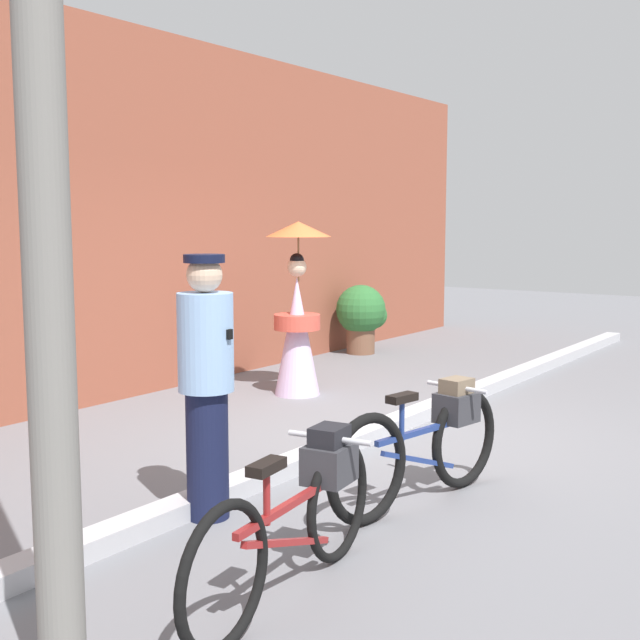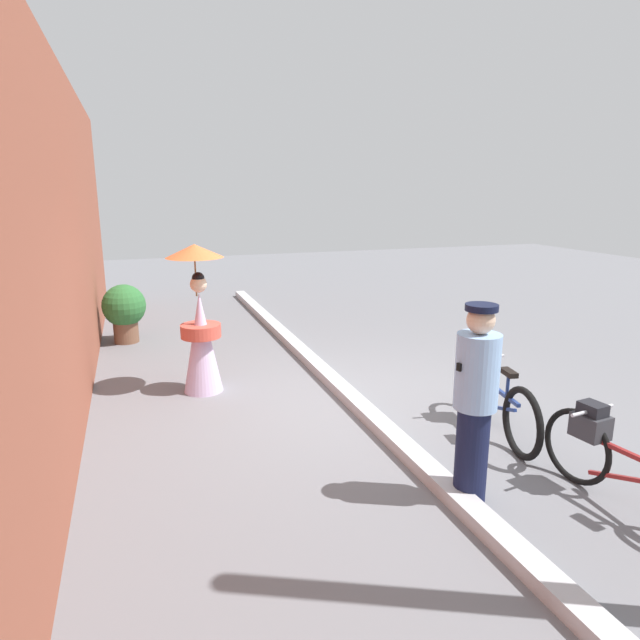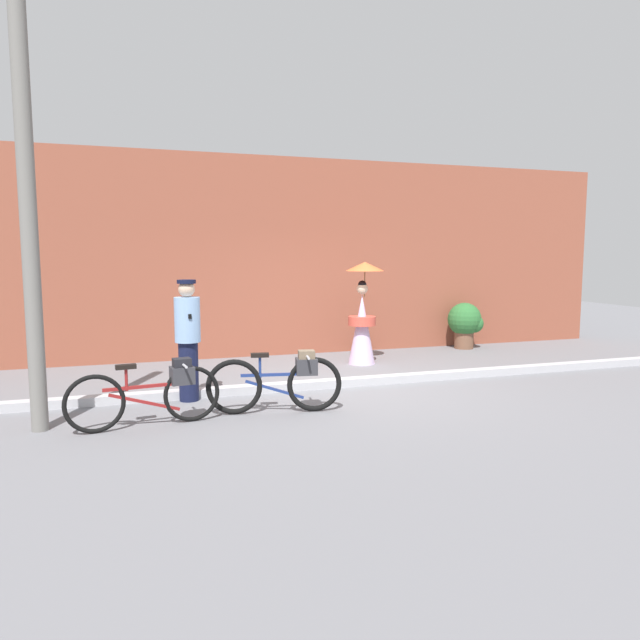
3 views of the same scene
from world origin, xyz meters
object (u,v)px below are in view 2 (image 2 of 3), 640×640
object	(u,v)px
bicycle_near_officer	(494,395)
potted_plant_by_door	(125,309)
person_with_parasol	(200,323)
person_officer	(475,400)
bicycle_far_side	(624,460)

from	to	relation	value
bicycle_near_officer	potted_plant_by_door	xyz separation A→B (m)	(4.87, 3.60, 0.15)
bicycle_near_officer	person_with_parasol	size ratio (longest dim) A/B	0.91
person_with_parasol	potted_plant_by_door	xyz separation A→B (m)	(2.69, 0.90, -0.32)
bicycle_near_officer	person_officer	size ratio (longest dim) A/B	1.03
bicycle_far_side	bicycle_near_officer	bearing A→B (deg)	3.88
bicycle_near_officer	bicycle_far_side	bearing A→B (deg)	-176.12
person_with_parasol	potted_plant_by_door	bearing A→B (deg)	18.47
person_officer	person_with_parasol	distance (m)	3.65
potted_plant_by_door	bicycle_near_officer	bearing A→B (deg)	-143.55
bicycle_far_side	person_officer	distance (m)	1.26
bicycle_near_officer	bicycle_far_side	size ratio (longest dim) A/B	0.97
person_officer	person_with_parasol	bearing A→B (deg)	28.35
person_officer	potted_plant_by_door	distance (m)	6.47
bicycle_near_officer	person_with_parasol	world-z (taller)	person_with_parasol
bicycle_far_side	person_with_parasol	size ratio (longest dim) A/B	0.94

